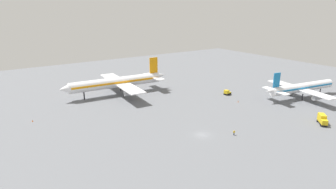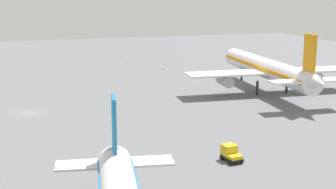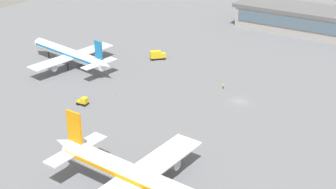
% 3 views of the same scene
% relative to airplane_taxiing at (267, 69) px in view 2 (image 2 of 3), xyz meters
% --- Properties ---
extents(ground, '(288.00, 288.00, 0.00)m').
position_rel_airplane_taxiing_xyz_m(ground, '(3.36, -55.65, -5.64)').
color(ground, slate).
extents(airplane_taxiing, '(51.00, 40.97, 15.51)m').
position_rel_airplane_taxiing_xyz_m(airplane_taxiing, '(0.00, 0.00, 0.00)').
color(airplane_taxiing, white).
rests_on(airplane_taxiing, ground).
extents(baggage_tug, '(3.39, 2.53, 2.30)m').
position_rel_airplane_taxiing_xyz_m(baggage_tug, '(41.09, -29.03, -4.48)').
color(baggage_tug, black).
rests_on(baggage_tug, ground).
extents(safety_cone_near_gate, '(0.44, 0.44, 0.60)m').
position_rel_airplane_taxiing_xyz_m(safety_cone_near_gate, '(-39.00, -13.88, -5.34)').
color(safety_cone_near_gate, '#EA590C').
rests_on(safety_cone_near_gate, ground).
extents(safety_cone_mid_apron, '(0.44, 0.44, 0.60)m').
position_rel_airplane_taxiing_xyz_m(safety_cone_mid_apron, '(-53.49, -22.18, -5.34)').
color(safety_cone_mid_apron, '#EA590C').
rests_on(safety_cone_mid_apron, ground).
extents(safety_cone_far_side, '(0.44, 0.44, 0.60)m').
position_rel_airplane_taxiing_xyz_m(safety_cone_far_side, '(37.27, -39.41, -5.34)').
color(safety_cone_far_side, '#EA590C').
rests_on(safety_cone_far_side, ground).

